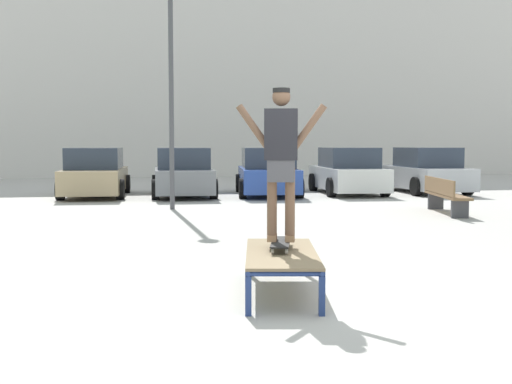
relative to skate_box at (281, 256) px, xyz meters
name	(u,v)px	position (x,y,z in m)	size (l,w,h in m)	color
ground_plane	(359,306)	(0.64, -0.71, -0.41)	(120.00, 120.00, 0.00)	#B7B5AD
building_facade	(235,65)	(3.51, 26.23, 5.28)	(42.33, 4.00, 11.39)	silver
skate_box	(281,256)	(0.00, 0.00, 0.00)	(1.10, 2.01, 0.46)	navy
skateboard	(281,243)	(0.02, 0.13, 0.12)	(0.41, 0.82, 0.09)	black
skater	(281,153)	(0.02, 0.13, 1.12)	(0.98, 0.38, 1.69)	brown
car_tan	(95,174)	(-2.81, 13.49, 0.28)	(2.09, 4.28, 1.50)	tan
car_grey	(183,174)	(-0.13, 13.18, 0.28)	(2.01, 4.25, 1.50)	slate
car_blue	(268,173)	(2.54, 13.02, 0.28)	(2.28, 4.37, 1.50)	#28479E
car_white	(348,172)	(5.21, 13.09, 0.28)	(2.12, 4.30, 1.50)	silver
car_silver	(425,172)	(7.89, 13.00, 0.28)	(2.00, 4.24, 1.50)	#B7BABF
park_bench	(445,194)	(5.53, 7.03, 0.03)	(0.89, 2.44, 0.83)	brown
light_post	(171,54)	(-0.68, 9.17, 3.41)	(0.36, 0.36, 5.83)	#4C4C51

